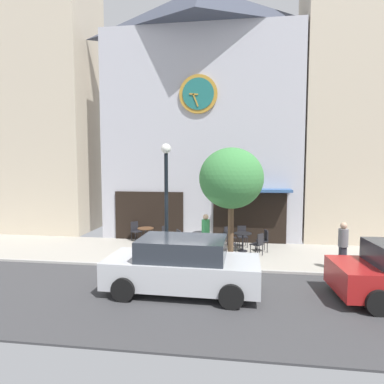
{
  "coord_description": "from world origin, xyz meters",
  "views": [
    {
      "loc": [
        1.88,
        -11.03,
        3.64
      ],
      "look_at": [
        0.05,
        2.13,
        2.49
      ],
      "focal_mm": 31.0,
      "sensor_mm": 36.0,
      "label": 1
    }
  ],
  "objects": [
    {
      "name": "ground_plane",
      "position": [
        0.0,
        -0.41,
        -0.02
      ],
      "size": [
        26.43,
        9.34,
        0.13
      ],
      "color": "#9E998E"
    },
    {
      "name": "clock_building",
      "position": [
        0.06,
        5.67,
        6.29
      ],
      "size": [
        9.47,
        4.21,
        12.18
      ],
      "color": "#B2B2BC",
      "rests_on": "ground_plane"
    },
    {
      "name": "neighbor_building_left",
      "position": [
        -8.67,
        6.13,
        7.57
      ],
      "size": [
        5.51,
        3.75,
        15.15
      ],
      "color": "beige",
      "rests_on": "ground_plane"
    },
    {
      "name": "neighbor_building_right",
      "position": [
        8.18,
        5.78,
        7.06
      ],
      "size": [
        6.62,
        3.04,
        14.11
      ],
      "color": "beige",
      "rests_on": "ground_plane"
    },
    {
      "name": "street_lamp",
      "position": [
        -0.73,
        0.89,
        2.21
      ],
      "size": [
        0.36,
        0.36,
        4.36
      ],
      "color": "black",
      "rests_on": "ground_plane"
    },
    {
      "name": "street_tree",
      "position": [
        1.65,
        0.53,
        3.11
      ],
      "size": [
        2.24,
        2.01,
        4.19
      ],
      "color": "brown",
      "rests_on": "ground_plane"
    },
    {
      "name": "cafe_table_center_left",
      "position": [
        -2.24,
        3.35,
        0.52
      ],
      "size": [
        0.73,
        0.73,
        0.73
      ],
      "color": "black",
      "rests_on": "ground_plane"
    },
    {
      "name": "cafe_table_center_right",
      "position": [
        0.37,
        2.64,
        0.54
      ],
      "size": [
        0.76,
        0.76,
        0.73
      ],
      "color": "black",
      "rests_on": "ground_plane"
    },
    {
      "name": "cafe_table_center",
      "position": [
        2.11,
        2.63,
        0.55
      ],
      "size": [
        0.73,
        0.73,
        0.77
      ],
      "color": "black",
      "rests_on": "ground_plane"
    },
    {
      "name": "cafe_chair_mid_row",
      "position": [
        2.97,
        2.72,
        0.53
      ],
      "size": [
        0.49,
        0.49,
        0.9
      ],
      "color": "black",
      "rests_on": "ground_plane"
    },
    {
      "name": "cafe_chair_near_tree",
      "position": [
        -1.39,
        3.16,
        0.53
      ],
      "size": [
        0.53,
        0.53,
        0.9
      ],
      "color": "black",
      "rests_on": "ground_plane"
    },
    {
      "name": "cafe_chair_by_entrance",
      "position": [
        2.1,
        3.45,
        0.53
      ],
      "size": [
        0.48,
        0.48,
        0.9
      ],
      "color": "black",
      "rests_on": "ground_plane"
    },
    {
      "name": "cafe_chair_outer",
      "position": [
        2.71,
        2.02,
        0.53
      ],
      "size": [
        0.56,
        0.56,
        0.9
      ],
      "color": "black",
      "rests_on": "ground_plane"
    },
    {
      "name": "cafe_chair_right_end",
      "position": [
        -0.46,
        2.34,
        0.53
      ],
      "size": [
        0.56,
        0.56,
        0.9
      ],
      "color": "black",
      "rests_on": "ground_plane"
    },
    {
      "name": "cafe_chair_curbside",
      "position": [
        -2.87,
        3.84,
        0.53
      ],
      "size": [
        0.56,
        0.56,
        0.9
      ],
      "color": "black",
      "rests_on": "ground_plane"
    },
    {
      "name": "cafe_chair_facing_wall",
      "position": [
        1.52,
        3.22,
        0.53
      ],
      "size": [
        0.56,
        0.56,
        0.9
      ],
      "color": "black",
      "rests_on": "ground_plane"
    },
    {
      "name": "cafe_chair_under_awning",
      "position": [
        1.52,
        2.02,
        0.53
      ],
      "size": [
        0.56,
        0.56,
        0.9
      ],
      "color": "black",
      "rests_on": "ground_plane"
    },
    {
      "name": "pedestrian_grey",
      "position": [
        5.41,
        0.52,
        0.86
      ],
      "size": [
        0.43,
        0.43,
        1.67
      ],
      "color": "#2D2D38",
      "rests_on": "ground_plane"
    },
    {
      "name": "pedestrian_green",
      "position": [
        0.65,
        1.7,
        0.86
      ],
      "size": [
        0.45,
        0.45,
        1.67
      ],
      "color": "#2D2D38",
      "rests_on": "ground_plane"
    },
    {
      "name": "parked_car_silver",
      "position": [
        0.36,
        -1.99,
        0.76
      ],
      "size": [
        4.34,
        2.1,
        1.55
      ],
      "color": "#B7BABF",
      "rests_on": "ground_plane"
    }
  ]
}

